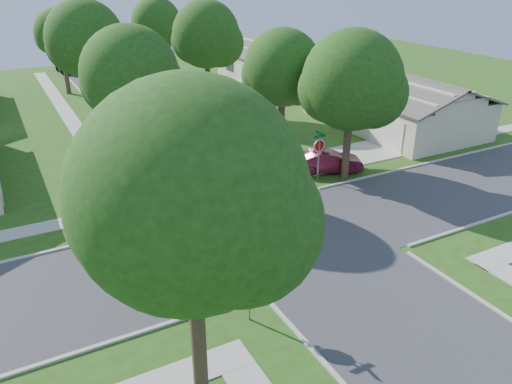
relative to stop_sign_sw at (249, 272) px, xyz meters
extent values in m
plane|color=#2C4813|center=(4.70, 4.70, -2.03)|extent=(100.00, 100.00, 0.00)
cube|color=#333335|center=(4.70, 4.70, -2.03)|extent=(7.00, 100.00, 0.02)
cube|color=#9E9B91|center=(10.80, 30.70, -2.01)|extent=(1.20, 40.00, 0.04)
cube|color=#9E9B91|center=(-1.40, 30.70, -2.01)|extent=(1.20, 40.00, 0.04)
cube|color=#9E9B91|center=(12.60, 11.80, -2.01)|extent=(8.80, 3.60, 0.05)
cube|color=gray|center=(0.00, 0.00, -0.68)|extent=(0.06, 0.06, 2.70)
cylinder|color=white|center=(0.00, 0.00, 0.12)|extent=(1.05, 0.02, 1.05)
cylinder|color=#B1110C|center=(0.00, 0.00, 0.12)|extent=(0.90, 0.03, 0.90)
cube|color=#B1110C|center=(0.00, 0.00, -0.35)|extent=(0.34, 0.03, 0.12)
cube|color=white|center=(0.00, 0.00, -0.35)|extent=(0.30, 0.03, 0.08)
cube|color=#0C5426|center=(0.00, 0.00, 0.69)|extent=(0.80, 0.02, 0.16)
cube|color=#0C5426|center=(0.00, 0.00, 0.87)|extent=(0.02, 0.80, 0.16)
cube|color=gray|center=(9.40, 9.40, -0.68)|extent=(0.06, 0.06, 2.70)
cylinder|color=white|center=(9.40, 9.40, 0.12)|extent=(1.05, 0.02, 1.05)
cylinder|color=#B1110C|center=(9.40, 9.40, 0.12)|extent=(0.90, 0.03, 0.90)
cube|color=#B1110C|center=(9.40, 9.40, -0.35)|extent=(0.34, 0.03, 0.12)
cube|color=white|center=(9.40, 9.40, -0.35)|extent=(0.30, 0.03, 0.08)
cube|color=#0C5426|center=(9.40, 9.40, 0.69)|extent=(0.80, 0.02, 0.16)
cube|color=#0C5426|center=(9.40, 9.40, 0.87)|extent=(0.02, 0.80, 0.16)
cylinder|color=#38281C|center=(9.40, 13.70, -0.05)|extent=(0.44, 0.44, 3.95)
sphere|color=#1C3D0F|center=(9.40, 13.70, 3.85)|extent=(4.80, 4.80, 4.80)
sphere|color=#1C3D0F|center=(10.24, 13.22, 3.25)|extent=(3.46, 3.46, 3.46)
sphere|color=#1C3D0F|center=(8.68, 14.30, 3.37)|extent=(3.26, 3.26, 3.26)
cylinder|color=#38281C|center=(9.40, 25.70, 0.12)|extent=(0.44, 0.44, 4.30)
sphere|color=#1C3D0F|center=(9.40, 25.70, 4.48)|extent=(5.40, 5.40, 5.40)
sphere|color=#1C3D0F|center=(10.35, 25.16, 3.81)|extent=(3.89, 3.89, 3.89)
sphere|color=#1C3D0F|center=(8.59, 26.38, 3.94)|extent=(3.67, 3.67, 3.67)
cylinder|color=#38281C|center=(9.40, 38.70, 0.07)|extent=(0.44, 0.44, 4.20)
sphere|color=#1C3D0F|center=(9.40, 38.70, 4.19)|extent=(5.00, 5.00, 5.00)
sphere|color=#1C3D0F|center=(10.28, 38.20, 3.57)|extent=(3.60, 3.60, 3.60)
sphere|color=#1C3D0F|center=(8.65, 39.33, 3.69)|extent=(3.40, 3.40, 3.40)
cylinder|color=#38281C|center=(0.00, 13.70, 0.09)|extent=(0.44, 0.44, 4.25)
sphere|color=#1C3D0F|center=(0.00, 13.70, 4.34)|extent=(5.20, 5.20, 5.20)
sphere|color=#1C3D0F|center=(0.91, 13.18, 3.69)|extent=(3.74, 3.74, 3.74)
sphere|color=#1C3D0F|center=(-0.78, 14.35, 3.82)|extent=(3.54, 3.54, 3.54)
cylinder|color=#38281C|center=(0.00, 25.70, 0.19)|extent=(0.44, 0.44, 4.44)
sphere|color=#1C3D0F|center=(0.00, 25.70, 4.73)|extent=(5.60, 5.60, 5.60)
sphere|color=#1C3D0F|center=(0.98, 25.14, 4.03)|extent=(4.03, 4.03, 4.03)
sphere|color=#1C3D0F|center=(-0.84, 26.40, 4.17)|extent=(3.81, 3.81, 3.81)
cylinder|color=#38281C|center=(0.00, 38.70, -0.08)|extent=(0.44, 0.44, 3.90)
sphere|color=#1C3D0F|center=(0.00, 38.70, 3.70)|extent=(4.60, 4.60, 4.60)
sphere|color=#1C3D0F|center=(0.80, 38.24, 3.13)|extent=(3.31, 3.31, 3.31)
sphere|color=#1C3D0F|center=(-0.69, 39.28, 3.24)|extent=(3.13, 3.13, 3.13)
cylinder|color=#38281C|center=(-2.80, -2.30, -0.01)|extent=(0.44, 0.44, 4.04)
sphere|color=#1C3D0F|center=(-2.80, -2.30, 4.52)|extent=(6.00, 6.00, 6.00)
sphere|color=#1C3D0F|center=(-1.75, -2.90, 3.77)|extent=(4.32, 4.32, 4.32)
sphere|color=#1C3D0F|center=(-3.70, -1.55, 3.92)|extent=(4.08, 4.08, 4.08)
cylinder|color=#38281C|center=(11.00, 8.90, -0.26)|extent=(0.44, 0.44, 3.54)
sphere|color=#1C3D0F|center=(11.00, 8.90, 3.83)|extent=(5.60, 5.60, 5.60)
sphere|color=#1C3D0F|center=(11.98, 8.34, 3.13)|extent=(4.03, 4.03, 4.03)
sphere|color=#1C3D0F|center=(10.16, 9.60, 3.27)|extent=(3.81, 3.81, 3.81)
cube|color=#BFB596|center=(20.70, 15.70, -0.63)|extent=(8.00, 13.00, 2.80)
cube|color=#47433D|center=(22.70, 15.70, 1.42)|extent=(4.42, 13.60, 1.56)
cube|color=#47433D|center=(18.70, 15.70, 1.42)|extent=(4.42, 13.60, 1.56)
cube|color=silver|center=(16.67, 11.80, -0.93)|extent=(0.06, 3.20, 2.20)
cube|color=silver|center=(16.67, 16.35, -1.03)|extent=(0.06, 0.90, 2.00)
cube|color=#1E2633|center=(16.67, 18.95, -0.48)|extent=(0.06, 1.80, 1.10)
cube|color=#BFB596|center=(20.70, 33.70, -0.63)|extent=(8.00, 13.00, 2.80)
cube|color=#47433D|center=(22.70, 33.70, 1.42)|extent=(4.42, 13.60, 1.56)
cube|color=#47433D|center=(18.70, 33.70, 1.42)|extent=(4.42, 13.60, 1.56)
cube|color=silver|center=(16.67, 29.80, -0.93)|extent=(0.06, 3.20, 2.20)
cube|color=silver|center=(16.67, 34.35, -1.03)|extent=(0.06, 0.90, 2.00)
cube|color=#1E2633|center=(16.67, 36.95, -0.48)|extent=(0.06, 1.80, 1.10)
imported|color=maroon|center=(10.70, 10.20, -1.35)|extent=(4.39, 2.86, 1.37)
imported|color=black|center=(7.90, 33.01, -1.29)|extent=(2.01, 4.44, 1.48)
imported|color=black|center=(1.50, 49.64, -1.41)|extent=(2.09, 4.41, 1.24)
camera|label=1|loc=(-6.57, -12.86, 9.71)|focal=35.00mm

